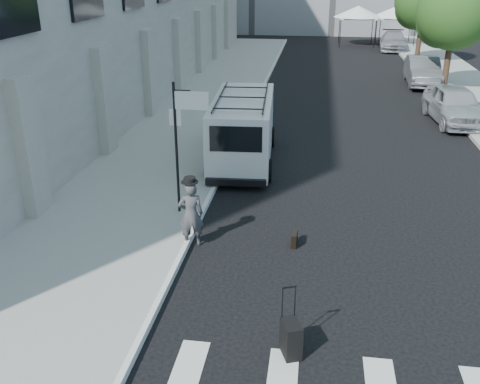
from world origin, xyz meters
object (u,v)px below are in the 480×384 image
(parked_car_a, at_px, (455,105))
(parked_car_c, at_px, (393,41))
(suitcase, at_px, (291,339))
(cargo_van, at_px, (243,128))
(businessman, at_px, (191,214))
(parked_car_b, at_px, (423,71))
(briefcase, at_px, (294,239))

(parked_car_a, bearing_deg, parked_car_c, 85.35)
(suitcase, height_order, cargo_van, cargo_van)
(cargo_van, bearing_deg, parked_car_a, 32.67)
(businessman, bearing_deg, suitcase, 107.62)
(suitcase, relative_size, parked_car_b, 0.27)
(parked_car_b, bearing_deg, parked_car_a, -87.84)
(parked_car_b, bearing_deg, suitcase, -102.11)
(suitcase, distance_m, parked_car_b, 24.77)
(businessman, height_order, cargo_van, cargo_van)
(briefcase, bearing_deg, parked_car_a, 65.36)
(cargo_van, xyz_separation_m, parked_car_c, (8.31, 27.78, -0.44))
(briefcase, bearing_deg, cargo_van, 112.10)
(businessman, height_order, parked_car_b, businessman)
(suitcase, xyz_separation_m, parked_car_b, (6.10, 24.00, 0.44))
(briefcase, bearing_deg, parked_car_c, 82.32)
(parked_car_b, bearing_deg, cargo_van, -118.43)
(cargo_van, xyz_separation_m, parked_car_a, (8.31, 6.06, -0.36))
(businessman, xyz_separation_m, suitcase, (2.60, -3.64, -0.49))
(parked_car_b, xyz_separation_m, parked_car_c, (0.00, 13.72, -0.07))
(businessman, xyz_separation_m, parked_car_c, (8.70, 34.07, -0.11))
(parked_car_c, bearing_deg, suitcase, -94.63)
(suitcase, xyz_separation_m, cargo_van, (-2.21, 9.94, 0.82))
(briefcase, xyz_separation_m, suitcase, (0.13, -4.00, 0.17))
(cargo_van, relative_size, parked_car_c, 1.21)
(suitcase, distance_m, parked_car_a, 17.13)
(parked_car_b, bearing_deg, briefcase, -105.15)
(cargo_van, distance_m, parked_car_b, 16.34)
(briefcase, distance_m, parked_car_c, 34.29)
(cargo_van, bearing_deg, parked_car_c, 69.90)
(suitcase, relative_size, parked_car_a, 0.27)
(briefcase, distance_m, parked_car_b, 20.96)
(suitcase, xyz_separation_m, parked_car_a, (6.10, 16.00, 0.45))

